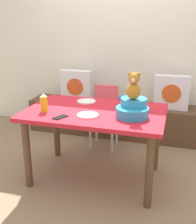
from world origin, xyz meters
TOP-DOWN VIEW (x-y plane):
  - ground_plane at (0.00, 0.00)m, footprint 8.00×8.00m
  - back_wall at (0.00, 1.45)m, footprint 4.40×0.10m
  - window_bench at (0.00, 1.18)m, footprint 2.60×0.44m
  - pillow_floral_left at (-0.62, 1.16)m, footprint 0.44×0.15m
  - pillow_floral_right at (0.69, 1.16)m, footprint 0.44×0.15m
  - book_stack at (-0.07, 1.18)m, footprint 0.20×0.14m
  - dining_table at (0.00, 0.00)m, footprint 1.35×0.86m
  - highchair at (-0.10, 0.74)m, footprint 0.34×0.46m
  - infant_seat_teal at (0.38, -0.07)m, footprint 0.30×0.33m
  - teddy_bear at (0.38, -0.07)m, footprint 0.13×0.12m
  - ketchup_bottle at (-0.46, -0.17)m, footprint 0.07×0.07m
  - coffee_mug at (0.28, 0.30)m, footprint 0.12×0.08m
  - dinner_plate_near at (-0.02, -0.17)m, footprint 0.20×0.20m
  - dinner_plate_far at (-0.17, 0.25)m, footprint 0.20×0.20m
  - cell_phone at (-0.24, -0.29)m, footprint 0.13×0.16m

SIDE VIEW (x-z plane):
  - ground_plane at x=0.00m, z-range 0.00..0.00m
  - window_bench at x=0.00m, z-range 0.00..0.46m
  - book_stack at x=-0.07m, z-range 0.46..0.56m
  - highchair at x=-0.10m, z-range 0.13..0.92m
  - dining_table at x=0.00m, z-range 0.27..1.01m
  - pillow_floral_left at x=-0.62m, z-range 0.46..0.90m
  - pillow_floral_right at x=0.69m, z-range 0.46..0.90m
  - cell_phone at x=-0.24m, z-range 0.74..0.75m
  - dinner_plate_near at x=-0.02m, z-range 0.74..0.75m
  - dinner_plate_far at x=-0.17m, z-range 0.74..0.75m
  - coffee_mug at x=0.28m, z-range 0.74..0.84m
  - infant_seat_teal at x=0.38m, z-range 0.73..0.89m
  - ketchup_bottle at x=-0.46m, z-range 0.73..0.92m
  - teddy_bear at x=0.38m, z-range 0.89..1.14m
  - back_wall at x=0.00m, z-range 0.00..2.60m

